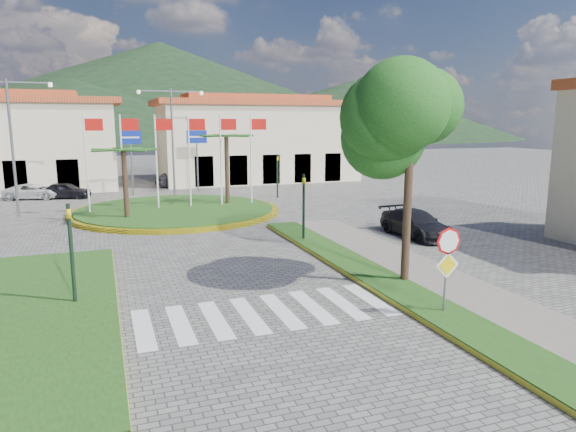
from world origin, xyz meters
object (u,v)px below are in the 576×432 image
object	(u,v)px
car_dark_b	(179,179)
deciduous_tree	(411,134)
roundabout_island	(176,210)
car_side_right	(416,224)
stop_sign	(447,257)
white_van	(33,191)
car_dark_a	(66,190)

from	to	relation	value
car_dark_b	deciduous_tree	bearing A→B (deg)	168.95
roundabout_island	car_side_right	bearing A→B (deg)	-46.59
roundabout_island	stop_sign	bearing A→B (deg)	-76.27
white_van	car_side_right	xyz separation A→B (m)	(19.14, -20.24, 0.10)
deciduous_tree	car_dark_a	bearing A→B (deg)	115.26
roundabout_island	deciduous_tree	distance (m)	18.55
car_dark_a	car_dark_b	world-z (taller)	car_dark_b
stop_sign	roundabout_island	bearing A→B (deg)	103.73
deciduous_tree	car_dark_a	distance (m)	29.09
car_dark_a	car_dark_b	bearing A→B (deg)	-47.36
car_dark_b	car_side_right	bearing A→B (deg)	-178.87
car_dark_a	white_van	bearing A→B (deg)	93.53
roundabout_island	car_dark_a	distance (m)	11.25
car_dark_a	deciduous_tree	bearing A→B (deg)	-137.82
roundabout_island	car_dark_a	xyz separation A→B (m)	(-6.76, 8.98, 0.43)
car_dark_b	car_side_right	xyz separation A→B (m)	(8.10, -23.96, 0.02)
stop_sign	white_van	world-z (taller)	stop_sign
stop_sign	car_side_right	size ratio (longest dim) A/B	0.59
white_van	car_side_right	bearing A→B (deg)	-125.81
roundabout_island	white_van	size ratio (longest dim) A/B	3.20
roundabout_island	stop_sign	distance (m)	20.69
deciduous_tree	white_van	xyz separation A→B (m)	(-14.49, 26.51, -4.62)
roundabout_island	car_dark_b	xyz separation A→B (m)	(2.05, 13.23, 0.45)
car_dark_a	car_side_right	size ratio (longest dim) A/B	0.79
stop_sign	car_dark_b	distance (m)	33.41
car_side_right	white_van	bearing A→B (deg)	130.40
roundabout_island	car_dark_b	bearing A→B (deg)	81.18
deciduous_tree	car_dark_b	size ratio (longest dim) A/B	1.78
stop_sign	deciduous_tree	size ratio (longest dim) A/B	0.39
car_dark_a	car_dark_b	xyz separation A→B (m)	(8.82, 4.25, 0.03)
white_van	car_side_right	world-z (taller)	car_side_right
stop_sign	white_van	xyz separation A→B (m)	(-13.89, 29.55, -1.24)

